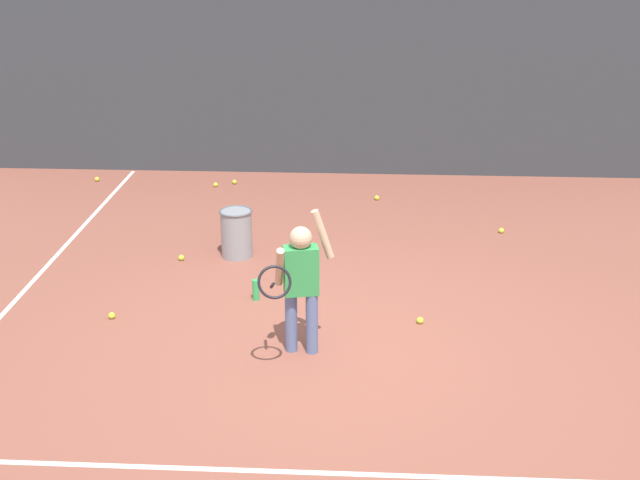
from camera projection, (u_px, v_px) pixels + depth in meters
name	position (u px, v px, depth m)	size (l,w,h in m)	color
ground_plane	(331.00, 351.00, 7.60)	(20.00, 20.00, 0.00)	brown
court_line_baseline	(320.00, 473.00, 5.94)	(9.00, 0.05, 0.00)	white
court_line_sideline	(20.00, 295.00, 8.70)	(0.05, 9.00, 0.00)	white
back_fence_windscreen	(348.00, 81.00, 12.30)	(11.59, 0.08, 2.82)	#383D42
fence_post_1	(348.00, 75.00, 12.33)	(0.09, 0.09, 2.97)	slate
tennis_player	(300.00, 279.00, 7.32)	(0.63, 0.67, 1.35)	slate
ball_hopper	(237.00, 233.00, 9.60)	(0.38, 0.38, 0.56)	gray
water_bottle	(256.00, 290.00, 8.57)	(0.07, 0.07, 0.22)	green
tennis_ball_1	(97.00, 179.00, 12.40)	(0.07, 0.07, 0.07)	#CCE033
tennis_ball_2	(501.00, 231.00, 10.39)	(0.07, 0.07, 0.07)	#CCE033
tennis_ball_3	(234.00, 182.00, 12.26)	(0.07, 0.07, 0.07)	#CCE033
tennis_ball_4	(420.00, 320.00, 8.09)	(0.07, 0.07, 0.07)	#CCE033
tennis_ball_5	(181.00, 258.00, 9.57)	(0.07, 0.07, 0.07)	#CCE033
tennis_ball_6	(216.00, 185.00, 12.14)	(0.07, 0.07, 0.07)	#CCE033
tennis_ball_7	(377.00, 198.00, 11.58)	(0.07, 0.07, 0.07)	#CCE033
tennis_ball_8	(112.00, 316.00, 8.19)	(0.07, 0.07, 0.07)	#CCE033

